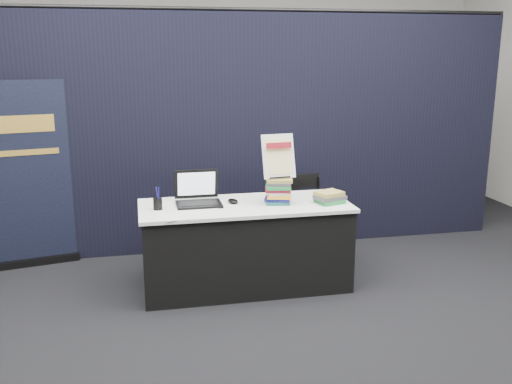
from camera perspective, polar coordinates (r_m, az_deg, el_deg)
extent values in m
plane|color=black|center=(4.64, 0.24, -11.93)|extent=(8.00, 8.00, 0.00)
cube|color=silver|center=(8.14, -5.81, 11.87)|extent=(8.00, 0.02, 3.50)
cube|color=black|center=(5.81, -3.08, 5.72)|extent=(6.00, 0.08, 2.40)
cube|color=black|center=(5.00, -1.09, -5.53)|extent=(1.76, 0.71, 0.72)
cube|color=silver|center=(4.89, -1.11, -1.38)|extent=(1.80, 0.75, 0.03)
cube|color=black|center=(4.86, -5.73, -1.23)|extent=(0.38, 0.27, 0.02)
cube|color=black|center=(4.95, -5.94, 0.75)|extent=(0.38, 0.07, 0.26)
cube|color=white|center=(4.95, -5.93, 0.73)|extent=(0.32, 0.05, 0.21)
ellipsoid|color=black|center=(4.91, -2.33, -0.91)|extent=(0.12, 0.14, 0.04)
cube|color=silver|center=(4.59, -7.39, -2.29)|extent=(0.38, 0.32, 0.00)
cube|color=silver|center=(4.73, -6.71, -1.79)|extent=(0.34, 0.25, 0.00)
cube|color=silver|center=(4.62, -5.46, -2.14)|extent=(0.37, 0.29, 0.00)
cylinder|color=black|center=(4.77, -9.80, -1.18)|extent=(0.10, 0.10, 0.10)
cube|color=#175958|center=(4.90, 2.31, -1.03)|extent=(0.24, 0.20, 0.03)
cube|color=navy|center=(4.89, 2.31, -0.71)|extent=(0.24, 0.20, 0.03)
cube|color=#F3A822|center=(4.88, 2.32, -0.40)|extent=(0.24, 0.20, 0.03)
cube|color=beige|center=(4.87, 2.32, -0.08)|extent=(0.24, 0.20, 0.03)
cube|color=maroon|center=(4.87, 2.32, 0.23)|extent=(0.24, 0.20, 0.03)
cube|color=#217F37|center=(4.86, 2.32, 0.55)|extent=(0.24, 0.20, 0.03)
cube|color=#444348|center=(4.86, 2.33, 0.87)|extent=(0.24, 0.20, 0.03)
cube|color=#A28F41|center=(4.85, 2.33, 1.18)|extent=(0.24, 0.20, 0.03)
cube|color=#217F37|center=(4.96, 7.36, -0.89)|extent=(0.28, 0.25, 0.03)
cube|color=#444348|center=(4.95, 7.37, -0.52)|extent=(0.28, 0.25, 0.03)
cube|color=#A28F41|center=(4.95, 7.38, -0.14)|extent=(0.28, 0.25, 0.03)
cube|color=black|center=(4.83, 2.38, 1.47)|extent=(0.19, 0.03, 0.01)
cylinder|color=black|center=(4.87, 1.28, 2.88)|extent=(0.02, 0.10, 0.27)
cylinder|color=black|center=(4.91, 3.00, 2.95)|extent=(0.02, 0.10, 0.27)
cube|color=silver|center=(4.84, 2.26, 3.60)|extent=(0.29, 0.14, 0.37)
cube|color=#F0E296|center=(4.83, 2.28, 3.58)|extent=(0.23, 0.10, 0.29)
cube|color=maroon|center=(4.81, 2.30, 4.68)|extent=(0.23, 0.04, 0.05)
cube|color=black|center=(5.99, -20.84, -6.44)|extent=(0.76, 0.25, 0.07)
cube|color=black|center=(5.79, -21.53, 1.58)|extent=(0.70, 0.17, 1.77)
cube|color=gold|center=(5.69, -21.99, 6.34)|extent=(0.48, 0.10, 0.16)
cube|color=gold|center=(5.73, -21.76, 3.71)|extent=(0.52, 0.11, 0.05)
cylinder|color=black|center=(5.47, 3.71, -5.58)|extent=(0.02, 0.02, 0.41)
cylinder|color=black|center=(5.57, 7.30, -5.29)|extent=(0.02, 0.02, 0.41)
cylinder|color=black|center=(5.80, 2.76, -4.43)|extent=(0.02, 0.02, 0.41)
cylinder|color=black|center=(5.90, 6.15, -4.18)|extent=(0.02, 0.02, 0.41)
cube|color=black|center=(5.62, 5.03, -2.72)|extent=(0.43, 0.43, 0.04)
cube|color=black|center=(5.70, 4.58, 1.08)|extent=(0.36, 0.08, 0.14)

